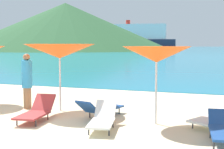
{
  "coord_description": "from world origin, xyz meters",
  "views": [
    {
      "loc": [
        5.1,
        -6.1,
        2.06
      ],
      "look_at": [
        1.89,
        2.69,
        1.2
      ],
      "focal_mm": 51.77,
      "sensor_mm": 36.0,
      "label": 1
    }
  ],
  "objects_px": {
    "beachgoer_1": "(27,80)",
    "cruise_ship": "(137,37)",
    "umbrella_2": "(60,51)",
    "umbrella_3": "(156,55)",
    "lounge_chair_8": "(215,116)",
    "lounge_chair_6": "(103,118)",
    "lounge_chair_2": "(100,108)",
    "lounge_chair_3": "(36,111)",
    "lounge_chair_7": "(223,129)"
  },
  "relations": [
    {
      "from": "umbrella_3",
      "to": "beachgoer_1",
      "type": "distance_m",
      "value": 4.48
    },
    {
      "from": "lounge_chair_8",
      "to": "umbrella_2",
      "type": "bearing_deg",
      "value": -157.06
    },
    {
      "from": "beachgoer_1",
      "to": "umbrella_2",
      "type": "bearing_deg",
      "value": -45.34
    },
    {
      "from": "umbrella_3",
      "to": "lounge_chair_6",
      "type": "distance_m",
      "value": 2.13
    },
    {
      "from": "lounge_chair_2",
      "to": "lounge_chair_3",
      "type": "distance_m",
      "value": 1.78
    },
    {
      "from": "lounge_chair_2",
      "to": "umbrella_2",
      "type": "bearing_deg",
      "value": -4.03
    },
    {
      "from": "lounge_chair_8",
      "to": "umbrella_3",
      "type": "bearing_deg",
      "value": -141.69
    },
    {
      "from": "cruise_ship",
      "to": "lounge_chair_6",
      "type": "bearing_deg",
      "value": -82.82
    },
    {
      "from": "umbrella_3",
      "to": "lounge_chair_2",
      "type": "distance_m",
      "value": 2.27
    },
    {
      "from": "lounge_chair_7",
      "to": "lounge_chair_3",
      "type": "bearing_deg",
      "value": 169.13
    },
    {
      "from": "lounge_chair_3",
      "to": "lounge_chair_8",
      "type": "relative_size",
      "value": 0.93
    },
    {
      "from": "beachgoer_1",
      "to": "cruise_ship",
      "type": "relative_size",
      "value": 0.03
    },
    {
      "from": "umbrella_3",
      "to": "cruise_ship",
      "type": "bearing_deg",
      "value": 105.76
    },
    {
      "from": "umbrella_3",
      "to": "lounge_chair_7",
      "type": "distance_m",
      "value": 2.53
    },
    {
      "from": "umbrella_3",
      "to": "lounge_chair_8",
      "type": "xyz_separation_m",
      "value": [
        1.48,
        0.28,
        -1.56
      ]
    },
    {
      "from": "lounge_chair_2",
      "to": "lounge_chair_3",
      "type": "bearing_deg",
      "value": 46.2
    },
    {
      "from": "beachgoer_1",
      "to": "lounge_chair_6",
      "type": "bearing_deg",
      "value": -74.32
    },
    {
      "from": "umbrella_3",
      "to": "cruise_ship",
      "type": "relative_size",
      "value": 0.04
    },
    {
      "from": "umbrella_3",
      "to": "beachgoer_1",
      "type": "xyz_separation_m",
      "value": [
        -4.36,
        0.59,
        -0.87
      ]
    },
    {
      "from": "lounge_chair_6",
      "to": "lounge_chair_8",
      "type": "xyz_separation_m",
      "value": [
        2.59,
        1.24,
        -0.01
      ]
    },
    {
      "from": "lounge_chair_3",
      "to": "umbrella_3",
      "type": "bearing_deg",
      "value": 6.46
    },
    {
      "from": "lounge_chair_7",
      "to": "beachgoer_1",
      "type": "bearing_deg",
      "value": 157.24
    },
    {
      "from": "lounge_chair_2",
      "to": "lounge_chair_3",
      "type": "relative_size",
      "value": 1.15
    },
    {
      "from": "umbrella_3",
      "to": "beachgoer_1",
      "type": "bearing_deg",
      "value": 172.32
    },
    {
      "from": "umbrella_3",
      "to": "lounge_chair_7",
      "type": "height_order",
      "value": "umbrella_3"
    },
    {
      "from": "umbrella_3",
      "to": "lounge_chair_3",
      "type": "height_order",
      "value": "umbrella_3"
    },
    {
      "from": "lounge_chair_3",
      "to": "lounge_chair_6",
      "type": "bearing_deg",
      "value": -12.47
    },
    {
      "from": "lounge_chair_2",
      "to": "lounge_chair_7",
      "type": "xyz_separation_m",
      "value": [
        3.34,
        -1.3,
        0.03
      ]
    },
    {
      "from": "lounge_chair_3",
      "to": "lounge_chair_7",
      "type": "bearing_deg",
      "value": -11.36
    },
    {
      "from": "lounge_chair_7",
      "to": "lounge_chair_8",
      "type": "bearing_deg",
      "value": 91.67
    },
    {
      "from": "umbrella_3",
      "to": "lounge_chair_7",
      "type": "relative_size",
      "value": 1.18
    },
    {
      "from": "beachgoer_1",
      "to": "cruise_ship",
      "type": "height_order",
      "value": "cruise_ship"
    },
    {
      "from": "beachgoer_1",
      "to": "lounge_chair_3",
      "type": "bearing_deg",
      "value": -97.05
    },
    {
      "from": "lounge_chair_2",
      "to": "umbrella_3",
      "type": "bearing_deg",
      "value": -174.62
    },
    {
      "from": "umbrella_2",
      "to": "lounge_chair_3",
      "type": "height_order",
      "value": "umbrella_2"
    },
    {
      "from": "lounge_chair_6",
      "to": "umbrella_2",
      "type": "bearing_deg",
      "value": 129.18
    },
    {
      "from": "cruise_ship",
      "to": "umbrella_2",
      "type": "bearing_deg",
      "value": -83.22
    },
    {
      "from": "lounge_chair_7",
      "to": "beachgoer_1",
      "type": "height_order",
      "value": "beachgoer_1"
    },
    {
      "from": "umbrella_2",
      "to": "cruise_ship",
      "type": "xyz_separation_m",
      "value": [
        -58.17,
        216.76,
        5.7
      ]
    },
    {
      "from": "lounge_chair_2",
      "to": "lounge_chair_6",
      "type": "height_order",
      "value": "lounge_chair_6"
    },
    {
      "from": "umbrella_3",
      "to": "cruise_ship",
      "type": "height_order",
      "value": "cruise_ship"
    },
    {
      "from": "umbrella_2",
      "to": "beachgoer_1",
      "type": "distance_m",
      "value": 1.49
    },
    {
      "from": "umbrella_3",
      "to": "beachgoer_1",
      "type": "height_order",
      "value": "umbrella_3"
    },
    {
      "from": "umbrella_3",
      "to": "lounge_chair_8",
      "type": "height_order",
      "value": "umbrella_3"
    },
    {
      "from": "umbrella_2",
      "to": "beachgoer_1",
      "type": "bearing_deg",
      "value": -176.47
    },
    {
      "from": "lounge_chair_3",
      "to": "lounge_chair_8",
      "type": "xyz_separation_m",
      "value": [
        4.6,
        1.07,
        -0.02
      ]
    },
    {
      "from": "lounge_chair_3",
      "to": "cruise_ship",
      "type": "xyz_separation_m",
      "value": [
        -58.24,
        218.21,
        7.29
      ]
    },
    {
      "from": "lounge_chair_8",
      "to": "lounge_chair_2",
      "type": "bearing_deg",
      "value": -151.0
    },
    {
      "from": "lounge_chair_8",
      "to": "lounge_chair_6",
      "type": "bearing_deg",
      "value": -126.9
    },
    {
      "from": "lounge_chair_2",
      "to": "cruise_ship",
      "type": "bearing_deg",
      "value": -62.21
    }
  ]
}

